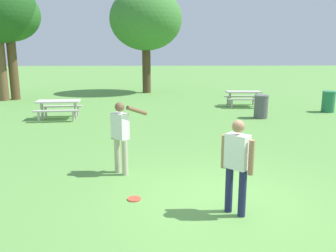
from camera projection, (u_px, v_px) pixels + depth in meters
The scene contains 10 objects.
ground_plane at pixel (222, 203), 6.38m from camera, with size 120.00×120.00×0.00m, color #609947.
person_thrower at pixel (237, 161), 5.76m from camera, with size 0.47×0.45×1.64m.
person_catcher at pixel (121, 132), 7.71m from camera, with size 0.84×0.48×1.64m.
frisbee at pixel (134, 199), 6.51m from camera, with size 0.25×0.25×0.03m, color #E04733.
picnic_table_near at pixel (59, 106), 14.07m from camera, with size 1.81×1.55×0.77m.
picnic_table_far at pixel (243, 95), 17.27m from camera, with size 1.74×1.46×0.77m.
trash_can_beside_table at pixel (261, 107), 14.32m from camera, with size 0.59×0.59×0.96m.
trash_can_further_along at pixel (328, 102), 15.73m from camera, with size 0.59×0.59×0.96m.
tree_broad_center at pixel (8, 16), 18.94m from camera, with size 3.40×3.40×6.12m.
tree_far_right at pixel (146, 20), 22.16m from camera, with size 4.63×4.63×6.69m.
Camera 1 is at (-1.16, -5.91, 2.74)m, focal length 37.05 mm.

